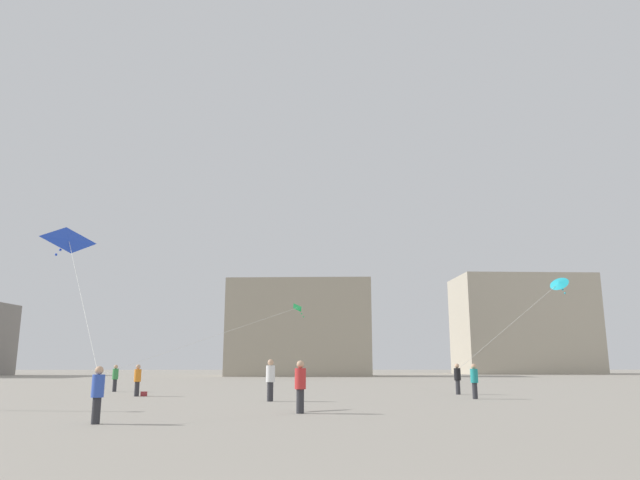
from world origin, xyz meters
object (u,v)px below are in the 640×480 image
at_px(person_in_black, 457,377).
at_px(person_in_white, 270,378).
at_px(person_in_orange, 137,379).
at_px(handbag_beside_flyer, 144,394).
at_px(person_in_blue, 98,392).
at_px(person_in_teal, 474,380).
at_px(building_centre_hall, 300,328).
at_px(person_in_red, 300,384).
at_px(person_in_green, 115,377).
at_px(kite_cobalt_delta, 69,241).
at_px(kite_emerald_delta, 291,310).
at_px(kite_cyan_diamond, 558,284).
at_px(building_right_hall, 523,325).

relative_size(person_in_black, person_in_white, 0.89).
xyz_separation_m(person_in_orange, handbag_beside_flyer, (0.35, 0.10, -0.77)).
bearing_deg(person_in_blue, person_in_teal, 10.57).
bearing_deg(building_centre_hall, person_in_red, -89.80).
relative_size(person_in_green, person_in_red, 0.89).
relative_size(kite_cobalt_delta, handbag_beside_flyer, 20.77).
xyz_separation_m(person_in_blue, kite_emerald_delta, (5.06, 23.28, 4.40)).
xyz_separation_m(person_in_green, person_in_teal, (19.56, -7.73, 0.04)).
xyz_separation_m(person_in_teal, kite_cyan_diamond, (6.43, 4.27, 5.25)).
distance_m(person_in_teal, kite_emerald_delta, 15.65).
bearing_deg(building_right_hall, person_in_teal, -112.73).
relative_size(person_in_orange, person_in_teal, 0.98).
distance_m(person_in_white, person_in_red, 6.58).
height_order(kite_emerald_delta, building_centre_hall, building_centre_hall).
xyz_separation_m(person_in_green, building_right_hall, (46.99, 57.74, 6.88)).
bearing_deg(kite_emerald_delta, person_in_red, -87.98).
bearing_deg(person_in_blue, building_right_hall, 33.51).
xyz_separation_m(person_in_white, person_in_red, (1.37, -6.44, -0.04)).
relative_size(person_in_black, building_centre_hall, 0.09).
bearing_deg(person_in_black, kite_cobalt_delta, -130.33).
relative_size(person_in_teal, kite_cyan_diamond, 0.24).
bearing_deg(person_in_teal, person_in_orange, 14.79).
bearing_deg(kite_cobalt_delta, person_in_orange, 84.22).
relative_size(person_in_white, kite_cobalt_delta, 0.28).
xyz_separation_m(person_in_blue, kite_cobalt_delta, (-3.55, 5.81, 5.59)).
bearing_deg(building_right_hall, person_in_red, -116.00).
xyz_separation_m(person_in_black, person_in_blue, (-14.39, -15.35, -0.03)).
bearing_deg(person_in_white, handbag_beside_flyer, -128.26).
relative_size(person_in_blue, kite_cyan_diamond, 0.23).
relative_size(person_in_teal, kite_cobalt_delta, 0.25).
distance_m(person_in_blue, person_in_red, 6.68).
bearing_deg(building_right_hall, kite_cobalt_delta, -122.45).
xyz_separation_m(kite_cyan_diamond, building_right_hall, (21.00, 61.20, 1.59)).
relative_size(person_in_green, person_in_white, 0.85).
relative_size(person_in_orange, kite_emerald_delta, 0.14).
bearing_deg(person_in_green, person_in_black, 178.73).
bearing_deg(person_in_orange, kite_emerald_delta, -164.49).
bearing_deg(person_in_orange, person_in_black, 150.00).
bearing_deg(person_in_red, person_in_teal, 48.73).
bearing_deg(person_in_blue, person_in_white, 37.78).
bearing_deg(kite_cyan_diamond, person_in_blue, -142.88).
distance_m(person_in_white, kite_cobalt_delta, 10.43).
xyz_separation_m(kite_cobalt_delta, handbag_beside_flyer, (1.18, 8.31, -6.35)).
distance_m(person_in_green, kite_emerald_delta, 12.15).
distance_m(person_in_blue, building_right_hall, 87.57).
distance_m(person_in_white, kite_emerald_delta, 14.16).
height_order(person_in_green, person_in_red, person_in_red).
bearing_deg(person_in_red, building_right_hall, 69.25).
bearing_deg(person_in_black, person_in_red, -104.05).
bearing_deg(handbag_beside_flyer, kite_cyan_diamond, 3.61).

